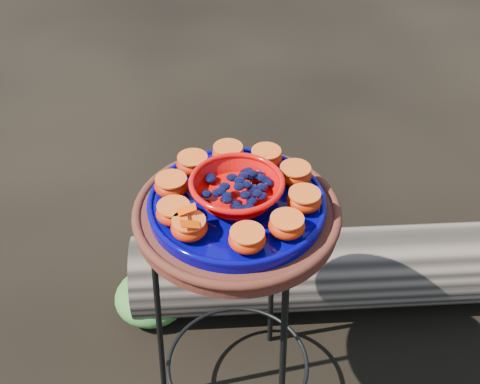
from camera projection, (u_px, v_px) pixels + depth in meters
The scene contains 19 objects.
plant_stand at pixel (237, 319), 1.59m from camera, with size 0.44×0.44×0.70m, color black, non-canonical shape.
terracotta_saucer at pixel (237, 215), 1.35m from camera, with size 0.46×0.46×0.04m, color #401711.
cobalt_plate at pixel (237, 205), 1.33m from camera, with size 0.39×0.39×0.03m, color #020045.
red_bowl at pixel (237, 191), 1.31m from camera, with size 0.20×0.20×0.05m, color red, non-canonical shape.
glass_gems at pixel (237, 176), 1.28m from camera, with size 0.15×0.15×0.03m, color black, non-canonical shape.
orange_half_0 at pixel (189, 228), 1.23m from camera, with size 0.08×0.08×0.04m, color #AD0A04.
orange_half_1 at pixel (247, 239), 1.20m from camera, with size 0.08×0.08×0.04m, color #AD0A04.
orange_half_2 at pixel (287, 226), 1.23m from camera, with size 0.08×0.08×0.04m, color #AD0A04.
orange_half_3 at pixel (304, 200), 1.29m from camera, with size 0.08×0.08×0.04m, color #AD0A04.
orange_half_4 at pixel (295, 175), 1.36m from camera, with size 0.08×0.08×0.04m, color #AD0A04.
orange_half_5 at pixel (266, 158), 1.41m from camera, with size 0.08×0.08×0.04m, color #AD0A04.
orange_half_6 at pixel (228, 154), 1.42m from camera, with size 0.08×0.08×0.04m, color #AD0A04.
orange_half_7 at pixel (193, 164), 1.39m from camera, with size 0.08×0.08×0.04m, color #AD0A04.
orange_half_8 at pixel (172, 186), 1.33m from camera, with size 0.08×0.08×0.04m, color #AD0A04.
orange_half_9 at pixel (174, 213), 1.26m from camera, with size 0.08×0.08×0.04m, color #AD0A04.
butterfly at pixel (189, 217), 1.21m from camera, with size 0.08×0.05×0.01m, color #DE3A00, non-canonical shape.
driftwood_log at pixel (353, 268), 2.02m from camera, with size 1.47×0.39×0.28m, color black, non-canonical shape.
foliage_left at pixel (152, 296), 2.02m from camera, with size 0.25×0.25×0.13m, color #266E25.
foliage_back at pixel (246, 251), 2.15m from camera, with size 0.35×0.35×0.17m, color #266E25.
Camera 1 is at (0.48, -0.88, 1.62)m, focal length 45.00 mm.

